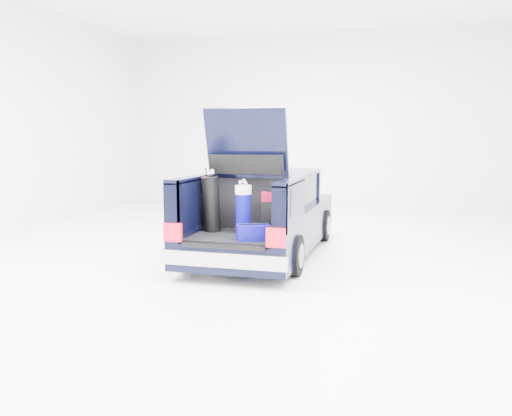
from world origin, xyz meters
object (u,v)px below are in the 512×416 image
(black_golf_bag, at_px, (211,204))
(blue_duffel, at_px, (253,232))
(car, at_px, (265,215))
(red_suitcase, at_px, (274,212))
(blue_golf_bag, at_px, (243,209))

(black_golf_bag, xyz_separation_m, blue_duffel, (0.80, -0.49, -0.32))
(black_golf_bag, bearing_deg, car, 96.24)
(blue_duffel, bearing_deg, car, 75.72)
(red_suitcase, distance_m, blue_golf_bag, 0.49)
(red_suitcase, height_order, blue_duffel, red_suitcase)
(black_golf_bag, height_order, blue_duffel, black_golf_bag)
(red_suitcase, bearing_deg, blue_duffel, -112.68)
(car, bearing_deg, black_golf_bag, -108.57)
(blue_golf_bag, bearing_deg, car, 100.88)
(blue_duffel, bearing_deg, black_golf_bag, 124.57)
(blue_golf_bag, xyz_separation_m, blue_duffel, (0.28, -0.44, -0.26))
(red_suitcase, xyz_separation_m, blue_duffel, (-0.13, -0.71, -0.19))
(blue_duffel, bearing_deg, blue_golf_bag, 98.24)
(black_golf_bag, relative_size, blue_golf_bag, 1.15)
(red_suitcase, xyz_separation_m, blue_golf_bag, (-0.41, -0.27, 0.07))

